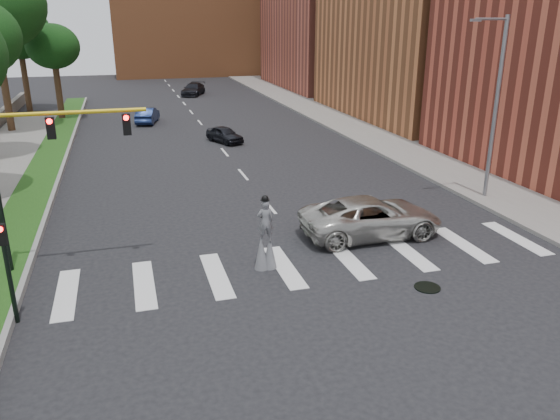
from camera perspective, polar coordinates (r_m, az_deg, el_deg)
name	(u,v)px	position (r m, az deg, el deg)	size (l,w,h in m)	color
ground_plane	(326,274)	(20.13, 4.80, -6.68)	(160.00, 160.00, 0.00)	black
grass_median	(48,162)	(38.18, -23.09, 4.65)	(2.00, 60.00, 0.25)	#1A4212
median_curb	(65,161)	(38.05, -21.52, 4.83)	(0.20, 60.00, 0.28)	gray
sidewalk_right	(360,128)	(46.82, 8.38, 8.43)	(5.00, 90.00, 0.18)	slate
manhole	(427,287)	(19.75, 15.14, -7.81)	(0.90, 0.90, 0.04)	black
building_far	(340,9)	(76.41, 6.27, 20.16)	(16.00, 22.00, 20.00)	#A74F3D
building_backdrop	(193,17)	(95.68, -9.04, 19.27)	(26.00, 14.00, 18.00)	#AF6337
streetlight	(495,104)	(29.05, 21.52, 10.30)	(2.05, 0.20, 9.00)	slate
traffic_signal	(31,163)	(20.64, -24.58, 4.53)	(5.30, 0.23, 6.20)	black
secondary_signal	(7,264)	(18.11, -26.62, -5.11)	(0.25, 0.21, 3.23)	black
stilt_performer	(265,241)	(20.08, -1.53, -3.24)	(0.84, 0.53, 2.87)	#382516
suv_crossing	(371,217)	(23.52, 9.52, -0.73)	(2.79, 6.06, 1.68)	#B3B1A9
car_near	(225,135)	(41.47, -5.81, 7.85)	(1.42, 3.53, 1.20)	black
car_mid	(147,115)	(50.56, -13.68, 9.59)	(1.47, 4.22, 1.39)	#16244E
car_far	(193,89)	(68.44, -9.05, 12.35)	(2.01, 4.94, 1.43)	black
tree_5	(18,32)	(60.58, -25.69, 16.40)	(6.05, 6.05, 10.19)	#382516
tree_6	(53,47)	(53.76, -22.65, 15.43)	(4.57, 4.57, 8.46)	#382516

